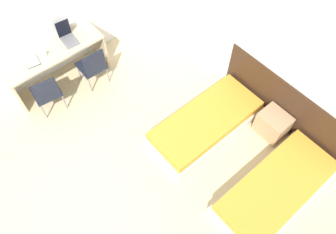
{
  "coord_description": "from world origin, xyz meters",
  "views": [
    {
      "loc": [
        2.17,
        0.16,
        4.94
      ],
      "look_at": [
        0.0,
        2.0,
        0.55
      ],
      "focal_mm": 35.0,
      "sensor_mm": 36.0,
      "label": 1
    }
  ],
  "objects": [
    {
      "name": "ground_plane",
      "position": [
        0.0,
        0.0,
        0.0
      ],
      "size": [
        20.0,
        20.0,
        0.0
      ],
      "primitive_type": "plane",
      "color": "beige"
    },
    {
      "name": "wall_back",
      "position": [
        0.0,
        3.66,
        1.35
      ],
      "size": [
        6.09,
        0.05,
        2.7
      ],
      "color": "white",
      "rests_on": "ground_plane"
    },
    {
      "name": "wall_left",
      "position": [
        -2.57,
        1.82,
        1.35
      ],
      "size": [
        0.05,
        4.64,
        2.7
      ],
      "color": "white",
      "rests_on": "ground_plane"
    },
    {
      "name": "headboard_panel",
      "position": [
        1.1,
        3.63,
        0.49
      ],
      "size": [
        2.57,
        0.03,
        0.99
      ],
      "color": "#382316",
      "rests_on": "ground_plane"
    },
    {
      "name": "bed_near_window",
      "position": [
        0.32,
        2.58,
        0.16
      ],
      "size": [
        0.92,
        2.03,
        0.34
      ],
      "color": "beige",
      "rests_on": "ground_plane"
    },
    {
      "name": "bed_near_door",
      "position": [
        1.87,
        2.58,
        0.16
      ],
      "size": [
        0.92,
        2.03,
        0.34
      ],
      "color": "beige",
      "rests_on": "ground_plane"
    },
    {
      "name": "nightstand",
      "position": [
        1.1,
        3.39,
        0.23
      ],
      "size": [
        0.49,
        0.4,
        0.46
      ],
      "color": "tan",
      "rests_on": "ground_plane"
    },
    {
      "name": "radiator",
      "position": [
        -1.34,
        3.54,
        0.3
      ],
      "size": [
        0.83,
        0.12,
        0.59
      ],
      "color": "silver",
      "rests_on": "ground_plane"
    },
    {
      "name": "desk",
      "position": [
        -2.25,
        1.25,
        0.59
      ],
      "size": [
        0.59,
        1.82,
        0.77
      ],
      "color": "#C6B28E",
      "rests_on": "ground_plane"
    },
    {
      "name": "chair_near_laptop",
      "position": [
        -1.77,
        1.71,
        0.48
      ],
      "size": [
        0.46,
        0.46,
        0.88
      ],
      "rotation": [
        0.0,
        0.0,
        -0.03
      ],
      "color": "black",
      "rests_on": "ground_plane"
    },
    {
      "name": "chair_near_notebook",
      "position": [
        -1.77,
        0.78,
        0.48
      ],
      "size": [
        0.5,
        0.5,
        0.88
      ],
      "rotation": [
        0.0,
        0.0,
        -0.13
      ],
      "color": "black",
      "rests_on": "ground_plane"
    },
    {
      "name": "laptop",
      "position": [
        -2.31,
        1.62,
        0.84
      ],
      "size": [
        0.36,
        0.27,
        0.36
      ],
      "rotation": [
        0.0,
        0.0,
        -0.08
      ],
      "color": "slate",
      "rests_on": "desk"
    },
    {
      "name": "open_notebook",
      "position": [
        -2.25,
        0.88,
        0.78
      ],
      "size": [
        0.31,
        0.26,
        0.02
      ],
      "rotation": [
        0.0,
        0.0,
        -0.18
      ],
      "color": "black",
      "rests_on": "desk"
    },
    {
      "name": "mug",
      "position": [
        -2.23,
        1.11,
        0.82
      ],
      "size": [
        0.08,
        0.08,
        0.09
      ],
      "color": "white",
      "rests_on": "desk"
    }
  ]
}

